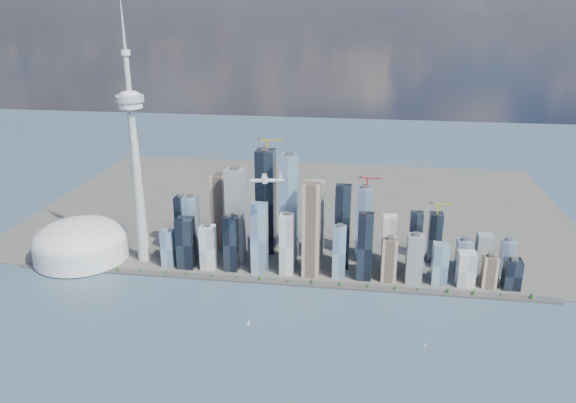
# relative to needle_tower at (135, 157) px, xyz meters

# --- Properties ---
(ground) EXTENTS (4000.00, 4000.00, 0.00)m
(ground) POSITION_rel_needle_tower_xyz_m (300.00, -310.00, -235.84)
(ground) COLOR #354B5D
(ground) RESTS_ON ground
(seawall) EXTENTS (1100.00, 22.00, 4.00)m
(seawall) POSITION_rel_needle_tower_xyz_m (300.00, -60.00, -233.84)
(seawall) COLOR #383838
(seawall) RESTS_ON ground
(land) EXTENTS (1400.00, 900.00, 3.00)m
(land) POSITION_rel_needle_tower_xyz_m (300.00, 390.00, -234.34)
(land) COLOR #4C4C47
(land) RESTS_ON ground
(shoreline_trees) EXTENTS (960.53, 7.20, 8.80)m
(shoreline_trees) POSITION_rel_needle_tower_xyz_m (300.00, -60.00, -227.06)
(shoreline_trees) COLOR #3F2D1E
(shoreline_trees) RESTS_ON seawall
(skyscraper_cluster) EXTENTS (736.00, 142.00, 260.59)m
(skyscraper_cluster) POSITION_rel_needle_tower_xyz_m (359.62, 26.82, -154.92)
(skyscraper_cluster) COLOR black
(skyscraper_cluster) RESTS_ON land
(needle_tower) EXTENTS (56.00, 56.00, 550.50)m
(needle_tower) POSITION_rel_needle_tower_xyz_m (0.00, 0.00, 0.00)
(needle_tower) COLOR #AEAFA9
(needle_tower) RESTS_ON land
(dome_stadium) EXTENTS (200.00, 200.00, 86.00)m
(dome_stadium) POSITION_rel_needle_tower_xyz_m (-140.00, -10.00, -196.40)
(dome_stadium) COLOR silver
(dome_stadium) RESTS_ON land
(airplane) EXTENTS (67.94, 60.42, 16.64)m
(airplane) POSITION_rel_needle_tower_xyz_m (289.70, -83.77, -11.90)
(airplane) COLOR silver
(airplane) RESTS_ON ground
(sailboat_west) EXTENTS (7.48, 3.74, 10.41)m
(sailboat_west) POSITION_rel_needle_tower_xyz_m (279.63, -221.48, -232.50)
(sailboat_west) COLOR silver
(sailboat_west) RESTS_ON ground
(sailboat_east) EXTENTS (6.50, 2.72, 8.98)m
(sailboat_east) POSITION_rel_needle_tower_xyz_m (581.41, -244.79, -232.96)
(sailboat_east) COLOR silver
(sailboat_east) RESTS_ON ground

